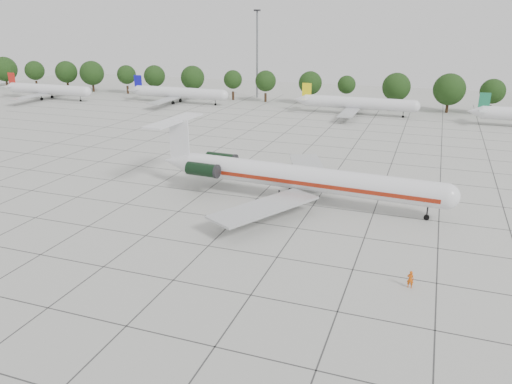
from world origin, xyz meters
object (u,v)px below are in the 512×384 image
Objects in this scene: ground_crew at (410,279)px; bg_airliner_a at (48,90)px; bg_airliner_b at (179,93)px; floodlight_mast at (257,49)px; main_airliner at (290,176)px; bg_airliner_c at (357,103)px.

bg_airliner_a is at bearing -30.73° from ground_crew.
bg_airliner_a is at bearing -169.34° from bg_airliner_b.
main_airliner is at bearing -67.44° from floodlight_mast.
bg_airliner_b and bg_airliner_c have the same top height.
bg_airliner_c is at bearing -0.49° from bg_airliner_b.
bg_airliner_c is at bearing 4.45° from bg_airliner_a.
bg_airliner_b is 27.26m from floodlight_mast.
bg_airliner_c is at bearing -28.21° from floodlight_mast.
floodlight_mast is (-34.45, 82.93, 10.81)m from main_airliner.
floodlight_mast is at bearing 151.79° from bg_airliner_c.
bg_airliner_a reaches higher than ground_crew.
ground_crew is 0.06× the size of bg_airliner_a.
floodlight_mast reaches higher than bg_airliner_b.
bg_airliner_c reaches higher than ground_crew.
bg_airliner_b is at bearing -46.18° from ground_crew.
ground_crew is 0.07× the size of floodlight_mast.
bg_airliner_a is 1.00× the size of bg_airliner_c.
main_airliner reaches higher than bg_airliner_c.
bg_airliner_c is (50.91, -0.43, 0.00)m from bg_airliner_b.
bg_airliner_c is at bearing 94.51° from main_airliner.
main_airliner is 1.49× the size of bg_airliner_a.
ground_crew is 0.06× the size of bg_airliner_b.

